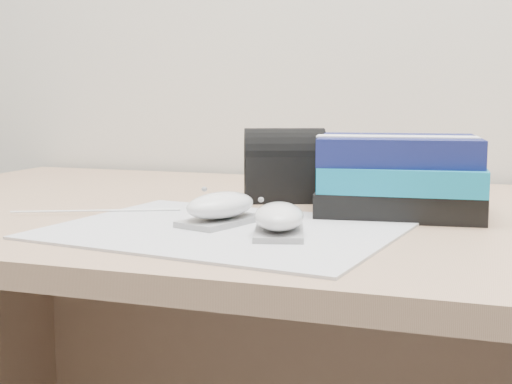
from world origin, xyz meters
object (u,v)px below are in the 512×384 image
(desk, at_px, (361,357))
(book_stack, at_px, (400,176))
(mouse_rear, at_px, (221,208))
(mouse_front, at_px, (279,219))
(pouch, at_px, (284,166))

(desk, bearing_deg, book_stack, -40.97)
(mouse_rear, xyz_separation_m, book_stack, (0.20, 0.17, 0.03))
(mouse_front, bearing_deg, book_stack, 62.58)
(pouch, bearing_deg, mouse_front, -74.77)
(mouse_rear, height_order, mouse_front, mouse_rear)
(desk, height_order, book_stack, book_stack)
(desk, xyz_separation_m, mouse_rear, (-0.14, -0.22, 0.26))
(desk, relative_size, pouch, 10.94)
(desk, height_order, mouse_front, mouse_front)
(desk, height_order, mouse_rear, mouse_rear)
(pouch, bearing_deg, book_stack, -20.40)
(desk, relative_size, mouse_rear, 12.90)
(mouse_rear, bearing_deg, pouch, 86.80)
(pouch, bearing_deg, desk, -8.72)
(mouse_front, bearing_deg, mouse_rear, 153.39)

